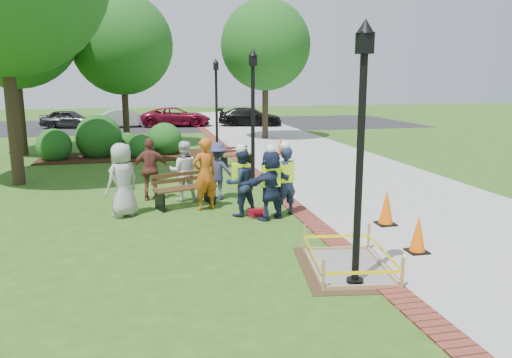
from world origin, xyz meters
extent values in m
plane|color=#285116|center=(0.00, 0.00, 0.00)|extent=(100.00, 100.00, 0.00)
cube|color=#9E9E99|center=(5.00, 10.00, 0.01)|extent=(6.00, 60.00, 0.02)
cube|color=maroon|center=(1.75, 10.00, 0.01)|extent=(0.50, 60.00, 0.03)
cube|color=#381E0F|center=(-3.00, 12.00, 0.02)|extent=(7.00, 3.00, 0.05)
cube|color=black|center=(0.00, 27.00, 0.00)|extent=(36.00, 12.00, 0.01)
cube|color=#47331E|center=(1.43, -2.30, 0.00)|extent=(2.03, 2.53, 0.01)
cube|color=gray|center=(1.43, -2.30, 0.02)|extent=(1.46, 1.96, 0.04)
cube|color=tan|center=(1.43, -2.30, 0.04)|extent=(1.60, 2.10, 0.08)
cube|color=tan|center=(1.43, -2.30, 0.28)|extent=(1.63, 2.13, 0.55)
cube|color=yellow|center=(1.43, -2.30, 0.30)|extent=(1.57, 2.08, 0.06)
cube|color=#4D391A|center=(-1.08, 2.79, 0.51)|extent=(1.74, 1.03, 0.04)
cube|color=#4D391A|center=(-1.17, 3.04, 0.77)|extent=(1.58, 0.61, 0.27)
cube|color=black|center=(-1.08, 2.79, 0.24)|extent=(1.61, 1.04, 0.49)
cube|color=#4E361A|center=(1.42, 8.81, 0.41)|extent=(1.39, 0.89, 0.04)
cube|color=#4E361A|center=(1.33, 9.01, 0.62)|extent=(1.25, 0.56, 0.21)
cube|color=black|center=(1.42, 8.81, 0.20)|extent=(1.29, 0.89, 0.39)
cube|color=black|center=(3.07, -1.84, 0.03)|extent=(0.39, 0.39, 0.05)
cone|color=#FF6208|center=(3.07, -1.84, 0.41)|extent=(0.31, 0.31, 0.72)
cube|color=black|center=(3.35, 0.03, 0.03)|extent=(0.42, 0.42, 0.06)
cone|color=#F56107|center=(3.35, 0.03, 0.45)|extent=(0.33, 0.33, 0.78)
cube|color=black|center=(3.85, 11.14, 0.03)|extent=(0.40, 0.40, 0.05)
cone|color=#FE4D08|center=(3.85, 11.14, 0.42)|extent=(0.32, 0.32, 0.74)
cube|color=maroon|center=(0.55, 1.49, 0.09)|extent=(0.40, 0.25, 0.19)
cylinder|color=black|center=(1.25, -3.00, 1.90)|extent=(0.12, 0.12, 3.80)
cube|color=black|center=(1.25, -3.00, 3.90)|extent=(0.22, 0.22, 0.32)
cone|color=black|center=(1.25, -3.00, 4.15)|extent=(0.28, 0.28, 0.22)
cylinder|color=black|center=(1.25, -3.00, 0.05)|extent=(0.28, 0.28, 0.10)
cylinder|color=black|center=(1.25, 5.00, 1.90)|extent=(0.12, 0.12, 3.80)
cube|color=black|center=(1.25, 5.00, 3.90)|extent=(0.22, 0.22, 0.32)
cone|color=black|center=(1.25, 5.00, 4.15)|extent=(0.28, 0.28, 0.22)
cylinder|color=black|center=(1.25, 5.00, 0.05)|extent=(0.28, 0.28, 0.10)
cylinder|color=black|center=(1.25, 13.00, 1.90)|extent=(0.12, 0.12, 3.80)
cube|color=black|center=(1.25, 13.00, 3.90)|extent=(0.22, 0.22, 0.32)
cone|color=black|center=(1.25, 13.00, 4.15)|extent=(0.28, 0.28, 0.22)
cylinder|color=black|center=(1.25, 13.00, 0.05)|extent=(0.28, 0.28, 0.10)
cylinder|color=#3D2D1E|center=(-6.11, 6.87, 2.74)|extent=(0.39, 0.39, 5.48)
cylinder|color=#3D2D1E|center=(-2.94, 15.21, 2.05)|extent=(0.31, 0.31, 4.10)
sphere|color=#1A4F16|center=(-2.94, 15.21, 4.98)|extent=(4.82, 4.82, 4.82)
cylinder|color=#3D2D1E|center=(4.59, 17.13, 2.12)|extent=(0.34, 0.34, 4.24)
sphere|color=#1A4F16|center=(4.59, 17.13, 5.15)|extent=(4.92, 4.92, 4.92)
cylinder|color=#3D2D1E|center=(-7.36, 13.57, 2.37)|extent=(0.32, 0.32, 4.74)
sphere|color=#1A4F16|center=(-7.36, 13.57, 5.76)|extent=(5.70, 5.70, 5.70)
sphere|color=#1A4F16|center=(-5.78, 11.71, 0.00)|extent=(1.44, 1.44, 1.44)
sphere|color=#1A4F16|center=(-4.03, 12.32, 0.00)|extent=(1.98, 1.98, 1.98)
sphere|color=#1A4F16|center=(-2.21, 11.50, 0.00)|extent=(1.10, 1.10, 1.10)
sphere|color=#1A4F16|center=(-1.21, 12.35, 0.00)|extent=(1.55, 1.55, 1.55)
sphere|color=#1A4F16|center=(-2.87, 13.31, 0.00)|extent=(1.01, 1.01, 1.01)
imported|color=#9C9C9C|center=(-2.65, 2.18, 0.92)|extent=(0.69, 0.67, 1.84)
imported|color=#BB5116|center=(-0.59, 2.39, 0.94)|extent=(0.70, 0.57, 1.88)
imported|color=white|center=(-1.05, 3.49, 0.84)|extent=(0.57, 0.41, 1.68)
imported|color=brown|center=(-1.94, 3.75, 0.88)|extent=(0.57, 0.37, 1.75)
imported|color=#323458|center=(-0.11, 3.42, 0.81)|extent=(0.62, 0.54, 1.62)
imported|color=#1C2449|center=(0.85, 1.14, 0.85)|extent=(0.63, 0.53, 1.70)
cube|color=#B1F214|center=(0.85, 1.14, 1.09)|extent=(0.42, 0.26, 0.52)
sphere|color=white|center=(0.85, 1.14, 1.72)|extent=(0.25, 0.25, 0.25)
imported|color=#1B2E47|center=(1.28, 1.42, 0.86)|extent=(0.62, 0.47, 1.73)
cube|color=#B1F214|center=(1.28, 1.42, 1.11)|extent=(0.42, 0.26, 0.52)
sphere|color=white|center=(1.28, 1.42, 1.75)|extent=(0.25, 0.25, 0.25)
imported|color=#1B2446|center=(0.21, 1.61, 0.83)|extent=(0.61, 0.49, 1.66)
cube|color=#B1F214|center=(0.21, 1.61, 1.06)|extent=(0.42, 0.26, 0.52)
sphere|color=white|center=(0.21, 1.61, 1.68)|extent=(0.25, 0.25, 0.25)
imported|color=#242426|center=(-7.07, 25.94, 0.00)|extent=(2.72, 4.56, 1.39)
imported|color=#B8B7BD|center=(-3.28, 25.73, 0.00)|extent=(2.70, 4.58, 1.40)
imported|color=maroon|center=(0.16, 25.65, 0.00)|extent=(2.37, 4.67, 1.47)
imported|color=black|center=(5.34, 24.82, 0.00)|extent=(2.93, 4.73, 1.43)
camera|label=1|loc=(-2.06, -10.25, 3.38)|focal=35.00mm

